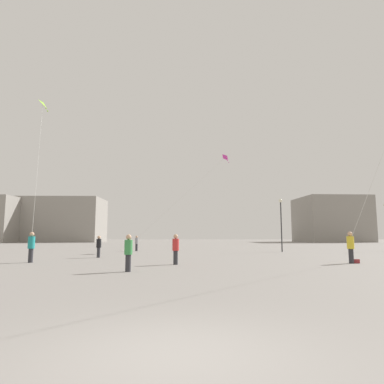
# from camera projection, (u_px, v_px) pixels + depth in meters

# --- Properties ---
(ground_plane) EXTENTS (300.00, 300.00, 0.00)m
(ground_plane) POSITION_uv_depth(u_px,v_px,m) (175.00, 355.00, 4.68)
(ground_plane) COLOR gray
(person_in_yellow) EXTENTS (0.40, 0.40, 1.86)m
(person_in_yellow) POSITION_uv_depth(u_px,v_px,m) (351.00, 246.00, 20.27)
(person_in_yellow) COLOR #2D2D33
(person_in_yellow) RESTS_ON ground_plane
(person_in_red) EXTENTS (0.37, 0.37, 1.70)m
(person_in_red) POSITION_uv_depth(u_px,v_px,m) (176.00, 248.00, 19.46)
(person_in_red) COLOR #2D2D33
(person_in_red) RESTS_ON ground_plane
(person_in_grey) EXTENTS (0.35, 0.35, 1.62)m
(person_in_grey) POSITION_uv_depth(u_px,v_px,m) (137.00, 243.00, 36.50)
(person_in_grey) COLOR #2D2D33
(person_in_grey) RESTS_ON ground_plane
(person_in_green) EXTENTS (0.36, 0.36, 1.67)m
(person_in_green) POSITION_uv_depth(u_px,v_px,m) (128.00, 251.00, 15.62)
(person_in_green) COLOR #2D2D33
(person_in_green) RESTS_ON ground_plane
(person_in_teal) EXTENTS (0.40, 0.40, 1.84)m
(person_in_teal) POSITION_uv_depth(u_px,v_px,m) (31.00, 246.00, 20.91)
(person_in_teal) COLOR #2D2D33
(person_in_teal) RESTS_ON ground_plane
(person_in_black) EXTENTS (0.35, 0.35, 1.62)m
(person_in_black) POSITION_uv_depth(u_px,v_px,m) (99.00, 246.00, 25.53)
(person_in_black) COLOR #2D2D33
(person_in_black) RESTS_ON ground_plane
(kite_lime_diamond) EXTENTS (1.44, 3.24, 10.20)m
(kite_lime_diamond) POSITION_uv_depth(u_px,v_px,m) (43.00, 106.00, 24.93)
(kite_lime_diamond) COLOR #8CD12D
(kite_magenta_delta) EXTENTS (10.05, 1.93, 9.40)m
(kite_magenta_delta) POSITION_uv_depth(u_px,v_px,m) (222.00, 160.00, 38.80)
(kite_magenta_delta) COLOR #D12899
(building_centre_hall) EXTENTS (25.23, 13.96, 11.21)m
(building_centre_hall) POSITION_uv_depth(u_px,v_px,m) (54.00, 220.00, 89.09)
(building_centre_hall) COLOR gray
(building_centre_hall) RESTS_ON ground_plane
(building_right_hall) EXTENTS (16.86, 16.14, 11.52)m
(building_right_hall) POSITION_uv_depth(u_px,v_px,m) (331.00, 220.00, 89.66)
(building_right_hall) COLOR gray
(building_right_hall) RESTS_ON ground_plane
(lamppost_west) EXTENTS (0.36, 0.36, 5.35)m
(lamppost_west) POSITION_uv_depth(u_px,v_px,m) (281.00, 216.00, 34.98)
(lamppost_west) COLOR #2D2D30
(lamppost_west) RESTS_ON ground_plane
(handbag_beside_flyer) EXTENTS (0.34, 0.20, 0.24)m
(handbag_beside_flyer) POSITION_uv_depth(u_px,v_px,m) (357.00, 261.00, 20.25)
(handbag_beside_flyer) COLOR maroon
(handbag_beside_flyer) RESTS_ON ground_plane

